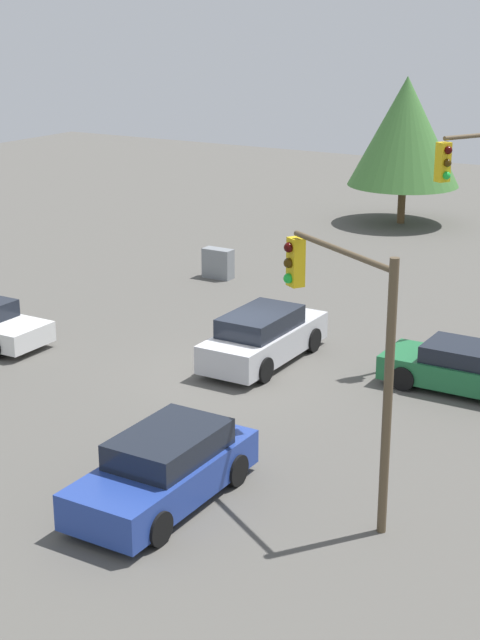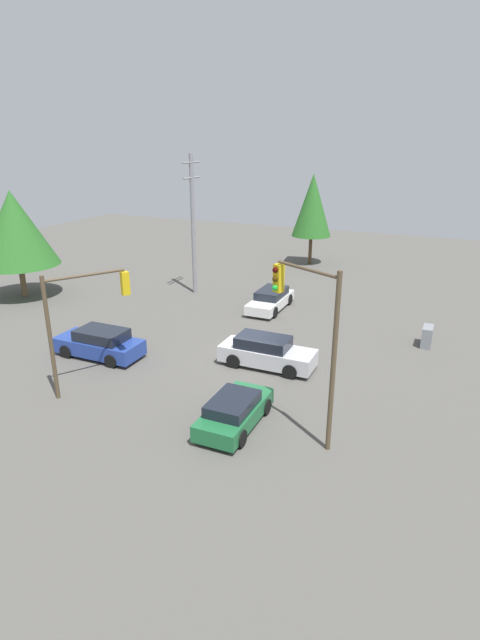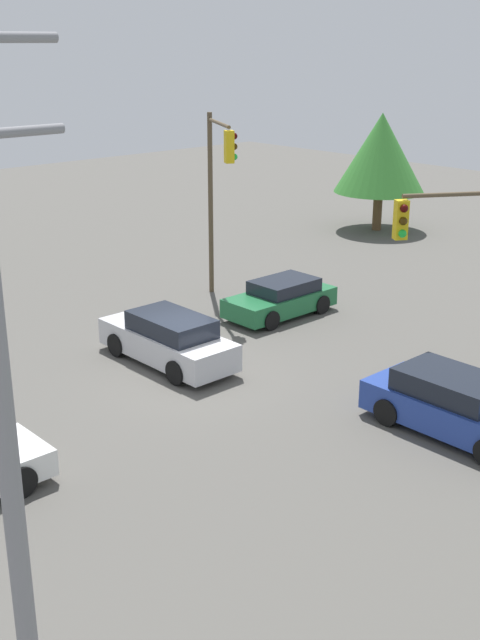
% 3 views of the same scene
% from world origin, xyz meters
% --- Properties ---
extents(ground_plane, '(80.00, 80.00, 0.00)m').
position_xyz_m(ground_plane, '(0.00, 0.00, 0.00)').
color(ground_plane, '#54514C').
extents(sedan_green, '(4.06, 1.88, 1.27)m').
position_xyz_m(sedan_green, '(5.77, 1.93, 0.62)').
color(sedan_green, '#1E6638').
rests_on(sedan_green, ground_plane).
extents(sedan_silver, '(1.87, 4.72, 1.55)m').
position_xyz_m(sedan_silver, '(0.17, 1.09, 0.75)').
color(sedan_silver, silver).
rests_on(sedan_silver, ground_plane).
extents(sedan_blue, '(1.99, 4.61, 1.50)m').
position_xyz_m(sedan_blue, '(2.57, -7.22, 0.72)').
color(sedan_blue, '#233D93').
rests_on(sedan_blue, ground_plane).
extents(traffic_signal_main, '(3.26, 2.12, 5.52)m').
position_xyz_m(traffic_signal_main, '(5.62, -5.28, 3.80)').
color(traffic_signal_main, brown).
rests_on(traffic_signal_main, ground_plane).
extents(traffic_signal_cross, '(1.65, 2.87, 6.71)m').
position_xyz_m(traffic_signal_cross, '(5.30, 4.70, 4.52)').
color(traffic_signal_cross, brown).
rests_on(traffic_signal_cross, ground_plane).
extents(utility_pole_tall, '(2.20, 0.28, 9.76)m').
position_xyz_m(utility_pole_tall, '(-9.45, -8.28, 5.17)').
color(utility_pole_tall, gray).
rests_on(utility_pole_tall, ground_plane).
extents(tree_behind, '(4.50, 4.50, 5.81)m').
position_xyz_m(tree_behind, '(18.95, 8.10, 3.86)').
color(tree_behind, brown).
rests_on(tree_behind, ground_plane).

